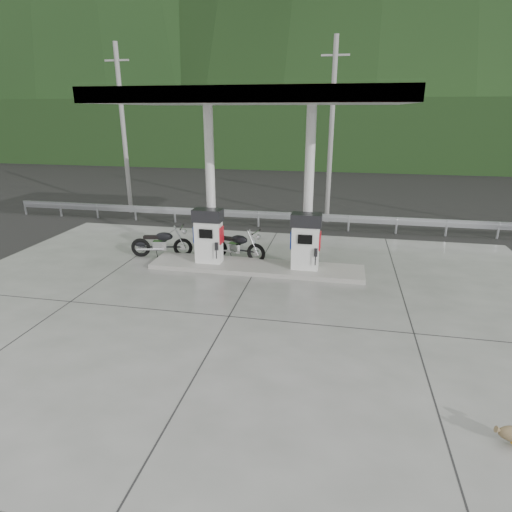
% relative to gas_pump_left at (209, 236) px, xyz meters
% --- Properties ---
extents(ground, '(160.00, 160.00, 0.00)m').
position_rel_gas_pump_left_xyz_m(ground, '(1.60, -2.50, -1.07)').
color(ground, black).
rests_on(ground, ground).
extents(forecourt_apron, '(18.00, 14.00, 0.02)m').
position_rel_gas_pump_left_xyz_m(forecourt_apron, '(1.60, -2.50, -1.06)').
color(forecourt_apron, slate).
rests_on(forecourt_apron, ground).
extents(pump_island, '(7.00, 1.40, 0.15)m').
position_rel_gas_pump_left_xyz_m(pump_island, '(1.60, 0.00, -0.98)').
color(pump_island, gray).
rests_on(pump_island, forecourt_apron).
extents(gas_pump_left, '(0.95, 0.55, 1.80)m').
position_rel_gas_pump_left_xyz_m(gas_pump_left, '(0.00, 0.00, 0.00)').
color(gas_pump_left, white).
rests_on(gas_pump_left, pump_island).
extents(gas_pump_right, '(0.95, 0.55, 1.80)m').
position_rel_gas_pump_left_xyz_m(gas_pump_right, '(3.20, 0.00, 0.00)').
color(gas_pump_right, white).
rests_on(gas_pump_right, pump_island).
extents(canopy_column_left, '(0.30, 0.30, 5.00)m').
position_rel_gas_pump_left_xyz_m(canopy_column_left, '(0.00, 0.40, 1.60)').
color(canopy_column_left, white).
rests_on(canopy_column_left, pump_island).
extents(canopy_column_right, '(0.30, 0.30, 5.00)m').
position_rel_gas_pump_left_xyz_m(canopy_column_right, '(3.20, 0.40, 1.60)').
color(canopy_column_right, white).
rests_on(canopy_column_right, pump_island).
extents(canopy_roof, '(8.50, 5.00, 0.40)m').
position_rel_gas_pump_left_xyz_m(canopy_roof, '(1.60, 0.00, 4.30)').
color(canopy_roof, silver).
rests_on(canopy_roof, canopy_column_left).
extents(guardrail, '(26.00, 0.16, 1.42)m').
position_rel_gas_pump_left_xyz_m(guardrail, '(1.60, 5.50, -0.36)').
color(guardrail, '#A8ACB1').
rests_on(guardrail, ground).
extents(road, '(60.00, 7.00, 0.01)m').
position_rel_gas_pump_left_xyz_m(road, '(1.60, 9.00, -1.07)').
color(road, black).
rests_on(road, ground).
extents(utility_pole_a, '(0.22, 0.22, 8.00)m').
position_rel_gas_pump_left_xyz_m(utility_pole_a, '(-6.40, 7.00, 2.93)').
color(utility_pole_a, gray).
rests_on(utility_pole_a, ground).
extents(utility_pole_b, '(0.22, 0.22, 8.00)m').
position_rel_gas_pump_left_xyz_m(utility_pole_b, '(3.60, 7.00, 2.93)').
color(utility_pole_b, gray).
rests_on(utility_pole_b, ground).
extents(tree_band, '(80.00, 6.00, 6.00)m').
position_rel_gas_pump_left_xyz_m(tree_band, '(1.60, 27.50, 1.93)').
color(tree_band, black).
rests_on(tree_band, ground).
extents(forested_hills, '(100.00, 40.00, 140.00)m').
position_rel_gas_pump_left_xyz_m(forested_hills, '(1.60, 57.50, -1.07)').
color(forested_hills, black).
rests_on(forested_hills, ground).
extents(motorcycle_left, '(2.13, 1.05, 0.97)m').
position_rel_gas_pump_left_xyz_m(motorcycle_left, '(-1.96, 0.62, -0.57)').
color(motorcycle_left, black).
rests_on(motorcycle_left, forecourt_apron).
extents(motorcycle_right, '(2.12, 1.10, 0.96)m').
position_rel_gas_pump_left_xyz_m(motorcycle_right, '(0.74, 0.85, -0.57)').
color(motorcycle_right, black).
rests_on(motorcycle_right, forecourt_apron).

